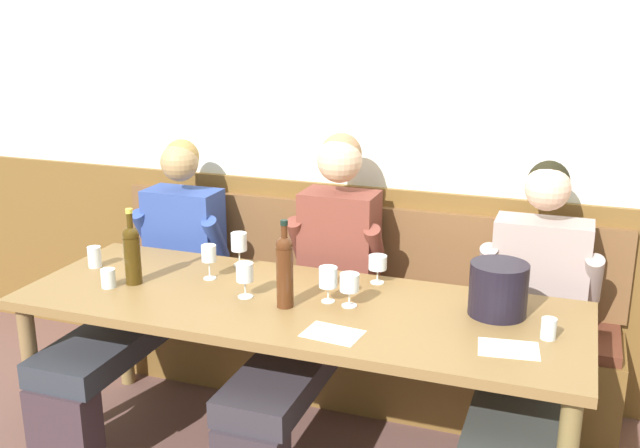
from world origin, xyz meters
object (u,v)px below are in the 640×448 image
Objects in this scene: wall_bench at (345,339)px; person_right_seat at (150,281)px; wine_glass_left_end at (245,274)px; water_tumbler_center at (549,329)px; person_center_right_seat at (531,335)px; water_tumbler_left at (108,278)px; wine_bottle_amber_mid at (132,252)px; wine_bottle_green_tall at (285,269)px; person_center_left_seat at (318,290)px; wine_glass_center_rear at (328,279)px; wine_glass_near_bucket at (239,243)px; wine_glass_right_end at (378,264)px; wine_glass_mid_left at (209,255)px; wine_glass_by_bottle at (349,283)px; water_tumbler_right at (95,257)px; ice_bucket at (498,289)px; dining_table at (296,319)px.

wall_bench is 2.10× the size of person_right_seat.
wine_glass_left_end reaches higher than water_tumbler_center.
person_center_right_seat is 1.79m from water_tumbler_left.
wine_bottle_amber_mid is (-1.66, -0.34, 0.28)m from person_center_right_seat.
wine_bottle_green_tall is 0.20m from wine_glass_left_end.
person_center_left_seat is 0.37m from wine_glass_center_rear.
person_center_right_seat reaches higher than water_tumbler_left.
wine_glass_left_end is at bearing -60.61° from wine_glass_near_bucket.
water_tumbler_center is (0.73, -0.33, -0.05)m from wine_glass_right_end.
wall_bench reaches higher than wine_glass_near_bucket.
person_center_left_seat is 0.42m from wine_glass_near_bucket.
person_right_seat is 8.43× the size of wine_glass_center_rear.
wine_glass_right_end is at bearing 16.00° from wine_glass_mid_left.
person_center_left_seat is (0.86, 0.04, 0.06)m from person_right_seat.
wine_glass_by_bottle is 0.77m from water_tumbler_center.
wine_glass_right_end reaches higher than water_tumbler_left.
water_tumbler_right is at bearing 172.36° from wine_bottle_green_tall.
water_tumbler_right is at bearing 137.37° from water_tumbler_left.
person_center_right_seat is 1.41m from wine_glass_mid_left.
wine_glass_near_bucket is (-0.53, 0.27, 0.01)m from wine_glass_center_rear.
person_center_left_seat is 10.70× the size of wine_glass_right_end.
wall_bench reaches higher than wine_glass_by_bottle.
water_tumbler_right is (-1.00, -0.26, 0.13)m from person_center_left_seat.
wine_bottle_amber_mid reaches higher than wine_glass_near_bucket.
ice_bucket is 1.82× the size of wine_glass_right_end.
person_center_left_seat is at bearing 128.55° from wine_glass_by_bottle.
person_right_seat is 15.35× the size of water_tumbler_left.
wall_bench is 1.23m from water_tumbler_left.
wine_bottle_amber_mid reaches higher than wine_glass_left_end.
ice_bucket is at bearing -8.12° from wine_glass_near_bucket.
wine_glass_near_bucket is (-0.41, -0.34, 0.57)m from wall_bench.
wall_bench is 1.97× the size of person_center_left_seat.
person_center_right_seat is 1.20m from wine_glass_left_end.
wall_bench is 17.59× the size of wine_glass_left_end.
wine_glass_center_rear reaches higher than dining_table.
wine_bottle_amber_mid is 0.87m from wine_glass_center_rear.
water_tumbler_center is (1.02, -0.35, 0.12)m from person_center_left_seat.
wine_glass_mid_left is at bearing 33.71° from water_tumbler_left.
person_center_right_seat is 16.18× the size of water_tumbler_center.
dining_table is at bearing 71.89° from wine_bottle_green_tall.
wine_glass_center_rear is 0.58m from wine_glass_mid_left.
wine_bottle_green_tall reaches higher than water_tumbler_left.
wine_glass_near_bucket reaches higher than water_tumbler_left.
wine_glass_center_rear is (0.12, -0.61, 0.56)m from wall_bench.
wall_bench is at bearing 85.27° from person_center_left_seat.
wine_bottle_green_tall is at bearing -22.23° from wine_glass_mid_left.
person_center_left_seat is 17.03× the size of water_tumbler_center.
water_tumbler_center is at bearing 0.58° from wine_glass_left_end.
wine_bottle_amber_mid is (0.15, -0.35, 0.28)m from person_right_seat.
water_tumbler_center is at bearing 3.50° from water_tumbler_left.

